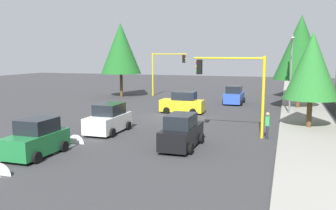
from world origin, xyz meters
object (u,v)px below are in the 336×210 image
at_px(tree_roadside_far, 293,58).
at_px(pedestrian_crossing, 267,125).
at_px(traffic_signal_near_left, 234,79).
at_px(car_yellow, 183,103).
at_px(car_green, 36,139).
at_px(traffic_signal_far_right, 166,66).
at_px(car_black, 182,132).
at_px(car_blue, 234,96).
at_px(car_white, 108,119).
at_px(tree_opposite_side, 121,48).
at_px(street_lamp_curbside, 291,66).
at_px(tree_roadside_near, 312,66).
at_px(tree_roadside_mid, 301,47).

bearing_deg(tree_roadside_far, pedestrian_crossing, -3.98).
height_order(traffic_signal_near_left, car_yellow, traffic_signal_near_left).
distance_m(car_yellow, car_green, 16.24).
distance_m(traffic_signal_far_right, car_black, 25.67).
xyz_separation_m(car_blue, car_white, (17.25, -6.16, 0.00)).
bearing_deg(traffic_signal_near_left, car_white, -79.66).
xyz_separation_m(traffic_signal_near_left, tree_opposite_side, (-18.00, -16.63, 2.34)).
bearing_deg(pedestrian_crossing, car_white, -82.17).
bearing_deg(street_lamp_curbside, car_yellow, -80.13).
height_order(tree_roadside_near, car_black, tree_roadside_near).
distance_m(car_yellow, car_blue, 8.53).
bearing_deg(car_white, traffic_signal_far_right, -171.95).
xyz_separation_m(car_white, pedestrian_crossing, (-1.44, 10.46, 0.01)).
height_order(street_lamp_curbside, car_green, street_lamp_curbside).
distance_m(tree_roadside_near, car_green, 18.74).
height_order(street_lamp_curbside, tree_opposite_side, tree_opposite_side).
height_order(tree_roadside_mid, car_green, tree_roadside_mid).
distance_m(car_white, car_green, 6.42).
relative_size(tree_roadside_near, car_white, 1.72).
bearing_deg(traffic_signal_near_left, tree_roadside_far, 170.83).
height_order(tree_roadside_mid, tree_roadside_far, tree_roadside_mid).
distance_m(traffic_signal_near_left, car_white, 8.86).
bearing_deg(tree_opposite_side, tree_roadside_mid, 79.22).
relative_size(tree_roadside_near, tree_roadside_mid, 0.76).
bearing_deg(tree_roadside_near, traffic_signal_far_right, -134.70).
xyz_separation_m(tree_roadside_near, car_black, (7.87, -7.23, -3.61)).
distance_m(traffic_signal_near_left, tree_opposite_side, 24.61).
height_order(traffic_signal_far_right, street_lamp_curbside, street_lamp_curbside).
bearing_deg(pedestrian_crossing, tree_roadside_near, 146.69).
height_order(car_white, car_green, same).
bearing_deg(car_white, car_green, -8.25).
xyz_separation_m(car_green, pedestrian_crossing, (-7.79, 11.38, 0.01)).
bearing_deg(car_green, tree_opposite_side, -163.93).
bearing_deg(pedestrian_crossing, street_lamp_curbside, 171.92).
bearing_deg(tree_opposite_side, traffic_signal_far_right, 110.57).
relative_size(traffic_signal_far_right, car_white, 1.38).
xyz_separation_m(car_black, pedestrian_crossing, (-3.80, 4.56, 0.01)).
xyz_separation_m(street_lamp_curbside, pedestrian_crossing, (9.68, -1.37, -3.44)).
bearing_deg(tree_roadside_mid, tree_opposite_side, -100.78).
xyz_separation_m(traffic_signal_near_left, car_green, (7.86, -9.18, -2.83)).
xyz_separation_m(traffic_signal_near_left, car_blue, (-15.74, -2.10, -2.82)).
relative_size(traffic_signal_near_left, tree_opposite_side, 0.57).
bearing_deg(street_lamp_curbside, car_white, -46.78).
distance_m(tree_opposite_side, pedestrian_crossing, 26.60).
distance_m(traffic_signal_near_left, tree_roadside_near, 6.35).
distance_m(traffic_signal_far_right, street_lamp_curbside, 18.15).
relative_size(tree_opposite_side, car_yellow, 2.34).
bearing_deg(car_green, car_black, 120.32).
height_order(car_yellow, car_green, same).
height_order(tree_opposite_side, car_green, tree_opposite_side).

